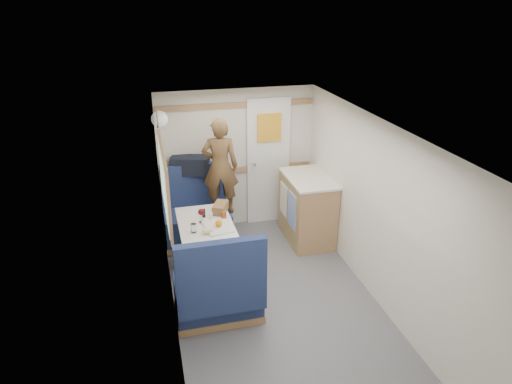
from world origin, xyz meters
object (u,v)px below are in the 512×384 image
object	(u,v)px
person	(220,167)
orange_fruit	(219,223)
dome_light	(159,119)
duffel_bag	(190,165)
bread_loaf	(220,208)
pepper_grinder	(204,213)
cheese_block	(207,231)
galley_counter	(307,208)
bench_far	(197,221)
tumbler_left	(194,228)
bench_near	(219,295)
beer_glass	(224,215)
wine_glass	(201,213)
dinette_table	(206,233)
salt_grinder	(211,217)
tray	(218,227)

from	to	relation	value
person	orange_fruit	size ratio (longest dim) A/B	16.45
dome_light	duffel_bag	distance (m)	0.86
bread_loaf	pepper_grinder	bearing A→B (deg)	-157.27
cheese_block	bread_loaf	xyz separation A→B (m)	(0.24, 0.50, 0.02)
galley_counter	cheese_block	distance (m)	1.73
bench_far	orange_fruit	bearing A→B (deg)	-83.05
tumbler_left	pepper_grinder	bearing A→B (deg)	64.81
duffel_bag	cheese_block	bearing A→B (deg)	-73.32
bench_near	beer_glass	xyz separation A→B (m)	(0.23, 0.88, 0.47)
cheese_block	wine_glass	size ratio (longest dim) A/B	0.57
bench_near	bread_loaf	bearing A→B (deg)	78.45
pepper_grinder	dinette_table	bearing A→B (deg)	-92.09
bench_near	salt_grinder	distance (m)	1.00
dinette_table	wine_glass	size ratio (longest dim) A/B	5.48
cheese_block	bread_loaf	size ratio (longest dim) A/B	0.36
person	salt_grinder	xyz separation A→B (m)	(-0.25, -0.76, -0.33)
dome_light	orange_fruit	distance (m)	1.52
duffel_bag	beer_glass	size ratio (longest dim) A/B	5.40
tray	wine_glass	distance (m)	0.27
bench_near	cheese_block	bearing A→B (deg)	91.54
bench_near	salt_grinder	size ratio (longest dim) A/B	10.54
dinette_table	tumbler_left	world-z (taller)	tumbler_left
orange_fruit	bread_loaf	distance (m)	0.41
tray	tumbler_left	size ratio (longest dim) A/B	3.63
person	salt_grinder	distance (m)	0.86
beer_glass	salt_grinder	bearing A→B (deg)	179.63
person	pepper_grinder	xyz separation A→B (m)	(-0.32, -0.65, -0.32)
galley_counter	salt_grinder	world-z (taller)	galley_counter
salt_grinder	orange_fruit	bearing A→B (deg)	-74.77
bench_near	cheese_block	world-z (taller)	bench_near
tumbler_left	pepper_grinder	world-z (taller)	same
dinette_table	dome_light	size ratio (longest dim) A/B	4.60
salt_grinder	wine_glass	bearing A→B (deg)	-171.11
galley_counter	duffel_bag	distance (m)	1.69
salt_grinder	bench_near	bearing A→B (deg)	-94.74
wine_glass	person	bearing A→B (deg)	64.75
cheese_block	wine_glass	xyz separation A→B (m)	(-0.02, 0.29, 0.09)
duffel_bag	tray	world-z (taller)	duffel_bag
tumbler_left	salt_grinder	world-z (taller)	tumbler_left
bench_far	person	bearing A→B (deg)	-16.08
bread_loaf	dinette_table	bearing A→B (deg)	-136.11
beer_glass	tumbler_left	bearing A→B (deg)	-148.14
beer_glass	dinette_table	bearing A→B (deg)	-176.69
galley_counter	tray	size ratio (longest dim) A/B	2.45
orange_fruit	pepper_grinder	bearing A→B (deg)	111.71
bench_near	dome_light	size ratio (longest dim) A/B	5.25
dinette_table	cheese_block	size ratio (longest dim) A/B	9.60
person	wine_glass	size ratio (longest dim) A/B	7.68
dome_light	bench_far	bearing A→B (deg)	2.12
galley_counter	beer_glass	world-z (taller)	galley_counter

